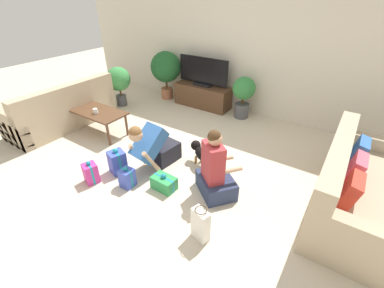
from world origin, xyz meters
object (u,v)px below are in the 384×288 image
object	(u,v)px
potted_plant_back_right	(243,93)
dog	(200,152)
potted_plant_corner_left	(119,81)
person_sitting	(215,172)
tv_console	(203,96)
potted_plant_back_left	(166,68)
sofa_right	(353,189)
tv	(203,73)
gift_bag_a	(201,225)
mug	(95,111)
gift_box_d	(117,162)
gift_box_b	(164,183)
gift_box_c	(91,173)
sofa_left	(63,111)
coffee_table	(98,113)
gift_box_a	(127,178)
person_kneeling	(154,147)

from	to	relation	value
potted_plant_back_right	dog	distance (m)	1.93
potted_plant_corner_left	person_sitting	bearing A→B (deg)	-23.53
tv_console	potted_plant_back_left	bearing A→B (deg)	-177.09
sofa_right	potted_plant_back_left	distance (m)	4.49
tv	gift_bag_a	xyz separation A→B (m)	(1.89, -3.10, -0.55)
mug	gift_box_d	bearing A→B (deg)	-27.15
gift_bag_a	mug	size ratio (longest dim) A/B	3.51
potted_plant_back_left	gift_box_b	distance (m)	3.40
tv	potted_plant_corner_left	xyz separation A→B (m)	(-1.57, -0.98, -0.18)
gift_box_b	potted_plant_back_right	bearing A→B (deg)	91.59
dog	gift_box_c	xyz separation A→B (m)	(-1.04, -1.19, -0.08)
person_sitting	tv_console	bearing A→B (deg)	-16.55
sofa_right	sofa_left	bearing A→B (deg)	96.62
coffee_table	potted_plant_back_left	xyz separation A→B (m)	(-0.06, 2.07, 0.33)
person_sitting	mug	size ratio (longest dim) A/B	7.83
gift_box_c	tv_console	bearing A→B (deg)	92.24
potted_plant_back_left	gift_box_d	bearing A→B (deg)	-65.48
gift_box_c	mug	bearing A→B (deg)	136.11
potted_plant_corner_left	gift_box_a	distance (m)	2.96
person_kneeling	dog	size ratio (longest dim) A/B	1.75
tv_console	tv	distance (m)	0.51
gift_box_a	gift_box_d	distance (m)	0.39
sofa_left	person_sitting	distance (m)	3.38
tv_console	person_sitting	world-z (taller)	person_sitting
dog	mug	distance (m)	2.04
tv_console	gift_box_d	size ratio (longest dim) A/B	3.19
tv	potted_plant_corner_left	distance (m)	1.86
potted_plant_back_left	potted_plant_back_right	world-z (taller)	potted_plant_back_left
person_sitting	gift_box_b	xyz separation A→B (m)	(-0.60, -0.31, -0.23)
dog	gift_box_c	world-z (taller)	same
coffee_table	potted_plant_corner_left	xyz separation A→B (m)	(-0.65, 1.14, 0.18)
potted_plant_corner_left	person_sitting	xyz separation A→B (m)	(3.23, -1.41, -0.24)
gift_bag_a	tv_console	bearing A→B (deg)	121.35
potted_plant_corner_left	gift_box_c	world-z (taller)	potted_plant_corner_left
gift_box_d	coffee_table	bearing A→B (deg)	151.20
potted_plant_back_right	person_kneeling	size ratio (longest dim) A/B	1.02
person_kneeling	gift_box_b	bearing A→B (deg)	-30.61
gift_box_a	potted_plant_corner_left	bearing A→B (deg)	138.32
potted_plant_corner_left	mug	bearing A→B (deg)	-59.28
tv	gift_box_c	world-z (taller)	tv
potted_plant_back_left	gift_bag_a	distance (m)	4.22
gift_bag_a	potted_plant_corner_left	bearing A→B (deg)	148.50
tv_console	potted_plant_corner_left	size ratio (longest dim) A/B	1.46
gift_bag_a	mug	bearing A→B (deg)	161.84
potted_plant_back_right	potted_plant_corner_left	bearing A→B (deg)	-160.04
gift_box_d	potted_plant_back_right	bearing A→B (deg)	75.02
person_sitting	gift_box_c	distance (m)	1.72
gift_box_b	gift_bag_a	distance (m)	0.93
dog	gift_box_c	bearing A→B (deg)	-12.95
dog	gift_box_b	xyz separation A→B (m)	(-0.10, -0.74, -0.13)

